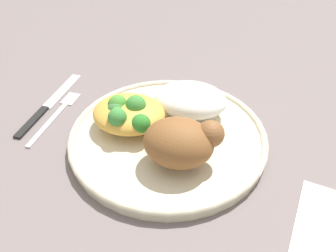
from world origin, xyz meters
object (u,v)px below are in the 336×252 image
Objects in this scene: roasted_chicken at (182,142)px; napkin at (333,233)px; mac_cheese_with_broccoli at (129,113)px; knife at (45,108)px; fork at (57,113)px; plate at (168,136)px; rice_pile at (191,100)px.

roasted_chicken reaches higher than napkin.
mac_cheese_with_broccoli is 0.55× the size of knife.
mac_cheese_with_broccoli is 0.14m from fork.
mac_cheese_with_broccoli is at bearing -12.32° from knife.
fork is at bearing -20.56° from knife.
roasted_chicken is at bearing -61.90° from plate.
rice_pile is 0.10m from mac_cheese_with_broccoli.
knife is (-0.24, 0.09, -0.05)m from roasted_chicken.
rice_pile is 0.22m from fork.
roasted_chicken is 0.26m from knife.
rice_pile is 1.04× the size of mac_cheese_with_broccoli.
plate is 0.07m from mac_cheese_with_broccoli.
plate is 2.84× the size of roasted_chicken.
rice_pile is at bearing 3.94° from knife.
plate is at bearing 151.66° from napkin.
mac_cheese_with_broccoli reaches higher than fork.
napkin is (0.43, -0.15, -0.00)m from knife.
fork is at bearing 159.60° from roasted_chicken.
rice_pile reaches higher than napkin.
plate is 1.50× the size of knife.
mac_cheese_with_broccoli reaches higher than plate.
rice_pile is at bearing 7.01° from fork.
knife is at bearing 160.39° from napkin.
napkin is (0.27, -0.12, -0.04)m from mac_cheese_with_broccoli.
knife is 0.45m from napkin.
plate is 0.24m from napkin.
napkin is at bearing -23.56° from mac_cheese_with_broccoli.
fork reaches higher than napkin.
napkin is (0.21, -0.11, -0.01)m from plate.
mac_cheese_with_broccoli is at bearing 176.47° from plate.
plate is 2.00× the size of fork.
roasted_chicken is at bearing -33.04° from mac_cheese_with_broccoli.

